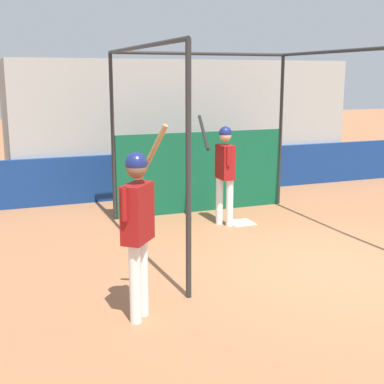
% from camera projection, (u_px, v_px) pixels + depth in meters
% --- Properties ---
extents(ground_plane, '(60.00, 60.00, 0.00)m').
position_uv_depth(ground_plane, '(331.00, 267.00, 7.73)').
color(ground_plane, '#9E6642').
extents(outfield_wall, '(24.00, 0.12, 1.02)m').
position_uv_depth(outfield_wall, '(196.00, 172.00, 12.47)').
color(outfield_wall, navy).
rests_on(outfield_wall, ground).
extents(bleacher_section, '(8.15, 4.00, 3.10)m').
position_uv_depth(bleacher_section, '(167.00, 121.00, 14.12)').
color(bleacher_section, '#9E9E99').
rests_on(bleacher_section, ground).
extents(batting_cage, '(3.66, 4.05, 3.16)m').
position_uv_depth(batting_cage, '(215.00, 149.00, 10.04)').
color(batting_cage, '#282828').
rests_on(batting_cage, ground).
extents(home_plate, '(0.44, 0.44, 0.02)m').
position_uv_depth(home_plate, '(241.00, 223.00, 10.04)').
color(home_plate, white).
rests_on(home_plate, ground).
extents(player_batter, '(0.54, 0.90, 1.99)m').
position_uv_depth(player_batter, '(224.00, 166.00, 9.68)').
color(player_batter, white).
rests_on(player_batter, ground).
extents(player_waiting, '(0.62, 0.78, 2.20)m').
position_uv_depth(player_waiting, '(138.00, 218.00, 5.86)').
color(player_waiting, white).
rests_on(player_waiting, ground).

